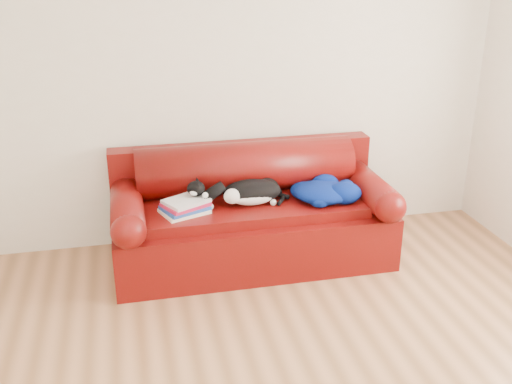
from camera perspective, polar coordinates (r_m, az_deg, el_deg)
room_shell at (r=2.83m, az=6.09°, el=9.70°), size 4.52×4.02×2.61m
sofa_base at (r=4.66m, az=-0.39°, el=-3.78°), size 2.10×0.90×0.50m
sofa_back at (r=4.75m, az=-1.03°, el=0.76°), size 2.10×1.01×0.88m
book_stack at (r=4.36m, az=-6.75°, el=-1.36°), size 0.38×0.34×0.10m
cat at (r=4.46m, az=-0.44°, el=-0.06°), size 0.65×0.34×0.23m
blanket at (r=4.57m, az=6.53°, el=0.12°), size 0.53×0.48×0.16m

